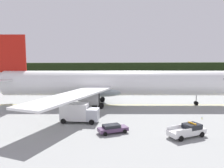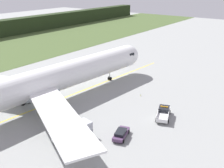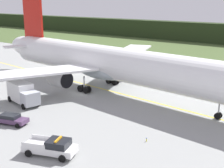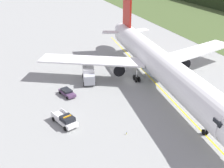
{
  "view_description": "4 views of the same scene",
  "coord_description": "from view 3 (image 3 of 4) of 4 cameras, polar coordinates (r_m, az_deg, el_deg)",
  "views": [
    {
      "loc": [
        -1.13,
        -49.07,
        11.56
      ],
      "look_at": [
        3.45,
        5.58,
        4.74
      ],
      "focal_mm": 37.8,
      "sensor_mm": 36.0,
      "label": 1
    },
    {
      "loc": [
        -30.33,
        -37.05,
        24.21
      ],
      "look_at": [
        10.27,
        -7.25,
        4.97
      ],
      "focal_mm": 43.66,
      "sensor_mm": 36.0,
      "label": 2
    },
    {
      "loc": [
        34.58,
        -37.03,
        15.58
      ],
      "look_at": [
        10.88,
        -5.55,
        4.74
      ],
      "focal_mm": 49.11,
      "sensor_mm": 36.0,
      "label": 3
    },
    {
      "loc": [
        53.62,
        -24.19,
        26.54
      ],
      "look_at": [
        5.06,
        -6.81,
        2.63
      ],
      "focal_mm": 45.85,
      "sensor_mm": 36.0,
      "label": 4
    }
  ],
  "objects": [
    {
      "name": "taxiway_edge_light_east",
      "position": [
        35.63,
        6.46,
        -10.2
      ],
      "size": [
        0.12,
        0.12,
        0.47
      ],
      "color": "yellow",
      "rests_on": "ground"
    },
    {
      "name": "catering_truck",
      "position": [
        49.14,
        -16.3,
        -1.6
      ],
      "size": [
        6.83,
        3.76,
        3.46
      ],
      "color": "#B4B9C1",
      "rests_on": "ground"
    },
    {
      "name": "staff_car",
      "position": [
        42.06,
        -18.32,
        -6.16
      ],
      "size": [
        4.73,
        2.92,
        1.3
      ],
      "color": "#52375A",
      "rests_on": "ground"
    },
    {
      "name": "ground",
      "position": [
        53.01,
        -5.8,
        -1.79
      ],
      "size": [
        320.0,
        320.0,
        0.0
      ],
      "primitive_type": "plane",
      "color": "gray"
    },
    {
      "name": "airliner",
      "position": [
        52.96,
        -0.2,
        3.85
      ],
      "size": [
        60.75,
        49.78,
        16.05
      ],
      "color": "white",
      "rests_on": "ground"
    },
    {
      "name": "ops_pickup_truck",
      "position": [
        32.92,
        -11.16,
        -11.41
      ],
      "size": [
        5.96,
        3.9,
        1.94
      ],
      "color": "silver",
      "rests_on": "ground"
    },
    {
      "name": "grass_verge",
      "position": [
        97.59,
        15.81,
        5.63
      ],
      "size": [
        320.0,
        43.88,
        0.04
      ],
      "primitive_type": "cube",
      "color": "#43562B",
      "rests_on": "ground"
    },
    {
      "name": "taxiway_centerline_main",
      "position": [
        53.82,
        0.25,
        -1.44
      ],
      "size": [
        79.88,
        7.2,
        0.01
      ],
      "primitive_type": "cube",
      "rotation": [
        0.0,
        0.0,
        -0.09
      ],
      "color": "yellow",
      "rests_on": "ground"
    }
  ]
}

